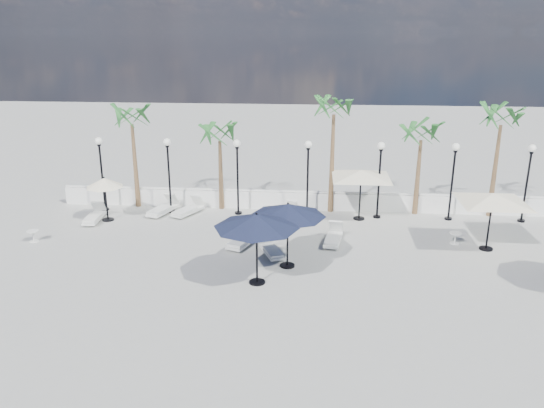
# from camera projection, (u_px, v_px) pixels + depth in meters

# --- Properties ---
(ground) EXTENTS (100.00, 100.00, 0.00)m
(ground) POSITION_uv_depth(u_px,v_px,m) (303.00, 270.00, 20.66)
(ground) COLOR #989894
(ground) RESTS_ON ground
(balustrade) EXTENTS (26.00, 0.30, 1.01)m
(balustrade) POSITION_uv_depth(u_px,v_px,m) (307.00, 201.00, 27.62)
(balustrade) COLOR white
(balustrade) RESTS_ON ground
(lamppost_0) EXTENTS (0.36, 0.36, 3.84)m
(lamppost_0) POSITION_uv_depth(u_px,v_px,m) (101.00, 164.00, 26.89)
(lamppost_0) COLOR black
(lamppost_0) RESTS_ON ground
(lamppost_1) EXTENTS (0.36, 0.36, 3.84)m
(lamppost_1) POSITION_uv_depth(u_px,v_px,m) (168.00, 165.00, 26.61)
(lamppost_1) COLOR black
(lamppost_1) RESTS_ON ground
(lamppost_2) EXTENTS (0.36, 0.36, 3.84)m
(lamppost_2) POSITION_uv_depth(u_px,v_px,m) (237.00, 166.00, 26.33)
(lamppost_2) COLOR black
(lamppost_2) RESTS_ON ground
(lamppost_3) EXTENTS (0.36, 0.36, 3.84)m
(lamppost_3) POSITION_uv_depth(u_px,v_px,m) (308.00, 168.00, 26.05)
(lamppost_3) COLOR black
(lamppost_3) RESTS_ON ground
(lamppost_4) EXTENTS (0.36, 0.36, 3.84)m
(lamppost_4) POSITION_uv_depth(u_px,v_px,m) (380.00, 169.00, 25.77)
(lamppost_4) COLOR black
(lamppost_4) RESTS_ON ground
(lamppost_5) EXTENTS (0.36, 0.36, 3.84)m
(lamppost_5) POSITION_uv_depth(u_px,v_px,m) (453.00, 171.00, 25.50)
(lamppost_5) COLOR black
(lamppost_5) RESTS_ON ground
(lamppost_6) EXTENTS (0.36, 0.36, 3.84)m
(lamppost_6) POSITION_uv_depth(u_px,v_px,m) (528.00, 172.00, 25.22)
(lamppost_6) COLOR black
(lamppost_6) RESTS_ON ground
(palm_0) EXTENTS (2.60, 2.60, 5.50)m
(palm_0) POSITION_uv_depth(u_px,v_px,m) (132.00, 121.00, 26.90)
(palm_0) COLOR brown
(palm_0) RESTS_ON ground
(palm_1) EXTENTS (2.60, 2.60, 4.70)m
(palm_1) POSITION_uv_depth(u_px,v_px,m) (220.00, 138.00, 26.78)
(palm_1) COLOR brown
(palm_1) RESTS_ON ground
(palm_2) EXTENTS (2.60, 2.60, 6.10)m
(palm_2) POSITION_uv_depth(u_px,v_px,m) (334.00, 112.00, 25.91)
(palm_2) COLOR brown
(palm_2) RESTS_ON ground
(palm_3) EXTENTS (2.60, 2.60, 4.90)m
(palm_3) POSITION_uv_depth(u_px,v_px,m) (421.00, 137.00, 25.92)
(palm_3) COLOR brown
(palm_3) RESTS_ON ground
(palm_4) EXTENTS (2.60, 2.60, 5.70)m
(palm_4) POSITION_uv_depth(u_px,v_px,m) (501.00, 122.00, 25.39)
(palm_4) COLOR brown
(palm_4) RESTS_ON ground
(lounger_0) EXTENTS (1.31, 2.22, 0.79)m
(lounger_0) POSITION_uv_depth(u_px,v_px,m) (163.00, 209.00, 27.06)
(lounger_0) COLOR silver
(lounger_0) RESTS_ON ground
(lounger_1) EXTENTS (0.82, 2.04, 0.75)m
(lounger_1) POSITION_uv_depth(u_px,v_px,m) (94.00, 216.00, 25.97)
(lounger_1) COLOR silver
(lounger_1) RESTS_ON ground
(lounger_2) EXTENTS (1.43, 2.11, 0.76)m
(lounger_2) POSITION_uv_depth(u_px,v_px,m) (188.00, 209.00, 26.96)
(lounger_2) COLOR silver
(lounger_2) RESTS_ON ground
(lounger_3) EXTENTS (1.21, 1.88, 0.67)m
(lounger_3) POSITION_uv_depth(u_px,v_px,m) (271.00, 250.00, 22.05)
(lounger_3) COLOR silver
(lounger_3) RESTS_ON ground
(lounger_4) EXTENTS (1.40, 2.27, 0.81)m
(lounger_4) POSITION_uv_depth(u_px,v_px,m) (244.00, 239.00, 23.10)
(lounger_4) COLOR silver
(lounger_4) RESTS_ON ground
(lounger_5) EXTENTS (1.07, 1.82, 0.65)m
(lounger_5) POSITION_uv_depth(u_px,v_px,m) (288.00, 213.00, 26.56)
(lounger_5) COLOR silver
(lounger_5) RESTS_ON ground
(lounger_6) EXTENTS (0.93, 2.04, 0.74)m
(lounger_6) POSITION_uv_depth(u_px,v_px,m) (333.00, 238.00, 23.29)
(lounger_6) COLOR silver
(lounger_6) RESTS_ON ground
(side_table_0) EXTENTS (0.52, 0.52, 0.51)m
(side_table_0) POSITION_uv_depth(u_px,v_px,m) (33.00, 235.00, 23.41)
(side_table_0) COLOR silver
(side_table_0) RESTS_ON ground
(side_table_1) EXTENTS (0.53, 0.53, 0.51)m
(side_table_1) POSITION_uv_depth(u_px,v_px,m) (268.00, 211.00, 26.60)
(side_table_1) COLOR silver
(side_table_1) RESTS_ON ground
(side_table_2) EXTENTS (0.52, 0.52, 0.51)m
(side_table_2) POSITION_uv_depth(u_px,v_px,m) (455.00, 237.00, 23.18)
(side_table_2) COLOR silver
(side_table_2) RESTS_ON ground
(parasol_navy_left) EXTENTS (3.12, 3.12, 2.76)m
(parasol_navy_left) POSITION_uv_depth(u_px,v_px,m) (257.00, 221.00, 18.87)
(parasol_navy_left) COLOR black
(parasol_navy_left) RESTS_ON ground
(parasol_navy_mid) EXTENTS (2.97, 2.97, 2.66)m
(parasol_navy_mid) POSITION_uv_depth(u_px,v_px,m) (288.00, 210.00, 20.30)
(parasol_navy_mid) COLOR black
(parasol_navy_mid) RESTS_ON ground
(parasol_cream_sq_a) EXTENTS (5.51, 5.51, 2.71)m
(parasol_cream_sq_a) POSITION_uv_depth(u_px,v_px,m) (361.00, 170.00, 25.56)
(parasol_cream_sq_a) COLOR black
(parasol_cream_sq_a) RESTS_ON ground
(parasol_cream_sq_b) EXTENTS (5.38, 5.38, 2.70)m
(parasol_cream_sq_b) POSITION_uv_depth(u_px,v_px,m) (493.00, 194.00, 21.89)
(parasol_cream_sq_b) COLOR black
(parasol_cream_sq_b) RESTS_ON ground
(parasol_cream_small) EXTENTS (1.81, 1.81, 2.23)m
(parasol_cream_small) POSITION_uv_depth(u_px,v_px,m) (104.00, 183.00, 25.57)
(parasol_cream_small) COLOR black
(parasol_cream_small) RESTS_ON ground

